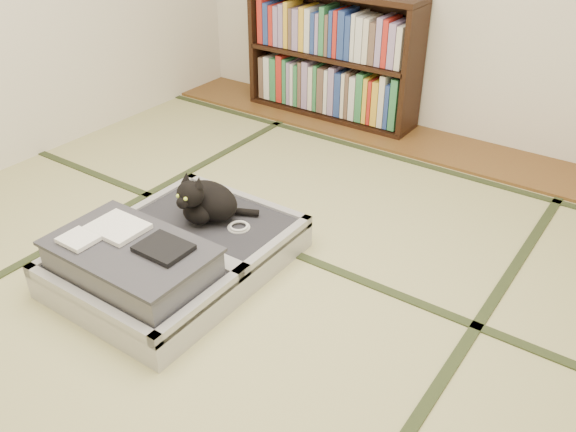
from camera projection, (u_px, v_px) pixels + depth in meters
The scene contains 8 objects.
floor at pixel (236, 291), 2.81m from camera, with size 4.50×4.50×0.00m, color tan.
wood_strip at pixel (419, 142), 4.21m from camera, with size 4.00×0.50×0.02m, color brown.
tatami_borders at pixel (296, 242), 3.16m from camera, with size 4.00×4.50×0.01m.
bookcase at pixel (332, 57), 4.40m from camera, with size 1.30×0.30×0.92m.
suitcase at pixel (170, 256), 2.86m from camera, with size 0.82×1.09×0.32m.
cat at pixel (206, 201), 2.99m from camera, with size 0.36×0.37×0.29m.
cable_coil at pixel (239, 227), 2.97m from camera, with size 0.11×0.11×0.03m.
hanger at pixel (135, 292), 2.80m from camera, with size 0.42×0.31×0.01m.
Camera 1 is at (1.47, -1.68, 1.76)m, focal length 38.00 mm.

